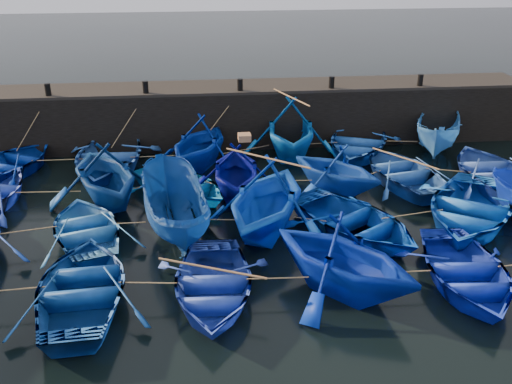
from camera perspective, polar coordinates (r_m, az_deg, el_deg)
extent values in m
plane|color=black|center=(16.99, 1.16, -6.59)|extent=(120.00, 120.00, 0.00)
cube|color=black|center=(26.12, -1.73, 7.69)|extent=(26.00, 2.50, 2.50)
cube|color=black|center=(25.77, -1.77, 10.48)|extent=(26.00, 2.50, 0.12)
cylinder|color=black|center=(25.49, -20.10, 9.59)|extent=(0.24, 0.24, 0.50)
cylinder|color=black|center=(24.84, -10.99, 10.26)|extent=(0.24, 0.24, 0.50)
cylinder|color=black|center=(24.83, -1.61, 10.68)|extent=(0.24, 0.24, 0.50)
cylinder|color=black|center=(25.45, 7.57, 10.82)|extent=(0.24, 0.24, 0.50)
cylinder|color=black|center=(26.66, 16.11, 10.71)|extent=(0.24, 0.24, 0.50)
imported|color=navy|center=(24.59, -23.52, 2.66)|extent=(5.23, 5.74, 0.97)
imported|color=#204A8F|center=(23.66, -14.62, 3.35)|extent=(4.24, 5.72, 1.14)
imported|color=#00238C|center=(23.19, -5.72, 5.00)|extent=(5.02, 5.30, 2.20)
imported|color=blue|center=(24.21, 3.45, 6.41)|extent=(4.76, 5.35, 2.59)
imported|color=#164795|center=(25.17, 10.11, 4.95)|extent=(5.42, 6.17, 1.07)
imported|color=blue|center=(26.00, 17.79, 5.69)|extent=(3.71, 5.11, 1.86)
imported|color=navy|center=(20.42, -14.88, 1.87)|extent=(5.37, 5.73, 2.41)
imported|color=blue|center=(20.85, -7.57, 0.70)|extent=(5.17, 5.27, 0.89)
imported|color=#000573|center=(20.42, -1.97, 2.31)|extent=(3.72, 4.25, 2.15)
imported|color=navy|center=(20.93, 8.05, 2.36)|extent=(4.88, 4.92, 1.96)
imported|color=#1E4A8E|center=(22.50, 14.50, 2.05)|extent=(4.22, 5.28, 0.98)
imported|color=#2E50B1|center=(23.42, 22.66, 1.89)|extent=(3.81, 5.22, 1.06)
imported|color=blue|center=(18.43, -16.54, -3.48)|extent=(4.13, 4.94, 0.88)
imported|color=navy|center=(17.87, -8.22, -1.65)|extent=(2.70, 5.28, 1.95)
imported|color=blue|center=(17.70, 1.06, -0.55)|extent=(5.83, 6.16, 2.56)
imported|color=navy|center=(18.22, 9.79, -2.90)|extent=(5.50, 5.92, 1.00)
imported|color=#0C49B7|center=(19.93, 20.55, -1.50)|extent=(6.23, 6.70, 1.13)
imported|color=navy|center=(15.47, -16.87, -9.01)|extent=(3.67, 4.95, 0.99)
imported|color=#223DB7|center=(15.02, -4.41, -9.18)|extent=(3.38, 4.55, 0.91)
imported|color=#011E99|center=(15.02, 8.76, -6.33)|extent=(5.69, 5.72, 2.28)
imported|color=#1028BA|center=(16.48, 20.24, -7.44)|extent=(3.58, 4.74, 0.93)
cube|color=#8E623E|center=(20.03, -1.16, 5.49)|extent=(0.44, 0.46, 0.23)
cylinder|color=tan|center=(24.05, -19.16, 3.06)|extent=(2.06, 0.05, 0.04)
cylinder|color=tan|center=(23.45, -10.17, 3.53)|extent=(1.88, 0.05, 0.04)
cylinder|color=tan|center=(23.84, -1.03, 4.27)|extent=(2.07, 0.85, 0.04)
cylinder|color=tan|center=(24.77, 6.80, 4.88)|extent=(1.18, 0.11, 0.04)
cylinder|color=tan|center=(25.58, 13.97, 4.96)|extent=(1.70, 0.30, 0.04)
cylinder|color=tan|center=(21.17, -20.25, 0.01)|extent=(2.39, 0.18, 0.04)
cylinder|color=tan|center=(20.70, -11.12, 0.58)|extent=(0.77, 0.45, 0.04)
cylinder|color=tan|center=(20.69, -4.78, 0.96)|extent=(0.26, 0.25, 0.04)
cylinder|color=tan|center=(20.78, 3.07, 1.12)|extent=(1.84, 0.13, 0.04)
cylinder|color=tan|center=(21.75, 11.35, 1.75)|extent=(1.01, 0.68, 0.04)
cylinder|color=tan|center=(22.89, 18.67, 2.06)|extent=(1.56, 0.56, 0.04)
cylinder|color=tan|center=(18.67, -22.14, -3.60)|extent=(1.83, 0.39, 0.04)
cylinder|color=tan|center=(18.17, -12.40, -3.03)|extent=(0.90, 0.04, 0.04)
cylinder|color=tan|center=(17.98, -3.55, -2.77)|extent=(1.09, 0.18, 0.04)
cylinder|color=tan|center=(18.06, 5.44, -2.72)|extent=(0.95, 0.43, 0.04)
cylinder|color=tan|center=(18.98, 15.42, -2.14)|extent=(2.17, 0.44, 0.04)
cylinder|color=tan|center=(20.19, 23.72, -1.76)|extent=(0.43, 0.65, 0.04)
cylinder|color=tan|center=(15.12, -10.76, -8.91)|extent=(1.50, 0.23, 0.04)
cylinder|color=tan|center=(15.05, 2.18, -8.60)|extent=(1.63, 0.12, 0.04)
cylinder|color=tan|center=(15.80, 14.67, -7.73)|extent=(1.60, 0.07, 0.04)
cylinder|color=tan|center=(25.52, -21.46, 6.38)|extent=(1.44, 0.88, 2.09)
cylinder|color=tan|center=(24.76, -12.62, 6.97)|extent=(1.58, 0.88, 2.09)
cylinder|color=tan|center=(24.61, -3.65, 7.41)|extent=(1.90, 0.89, 2.10)
cylinder|color=tan|center=(25.14, 0.74, 7.83)|extent=(2.03, 0.07, 2.10)
cylinder|color=tan|center=(25.81, 8.52, 8.00)|extent=(1.01, 0.07, 2.09)
cylinder|color=tan|center=(26.87, 16.43, 7.92)|extent=(0.52, 0.28, 2.08)
cylinder|color=#99724C|center=(23.84, 3.53, 9.44)|extent=(1.08, 2.84, 0.06)
cylinder|color=#99724C|center=(22.31, 14.64, 3.28)|extent=(1.77, 2.49, 0.06)
cylinder|color=#99724C|center=(17.19, 1.09, 3.41)|extent=(2.34, 1.97, 0.06)
cylinder|color=#99724C|center=(14.76, -4.47, -7.61)|extent=(2.74, 1.32, 0.06)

